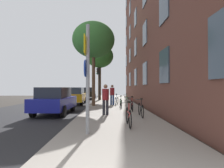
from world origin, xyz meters
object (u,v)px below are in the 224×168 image
Objects in this scene: bicycle_0 at (129,116)px; bicycle_4 at (117,100)px; sign_post at (87,72)px; car_0 at (55,100)px; pedestrian_1 at (112,93)px; tree_far at (100,57)px; pedestrian_0 at (106,97)px; bicycle_1 at (141,109)px; bicycle_2 at (132,105)px; bicycle_3 at (121,102)px; tree_near at (94,40)px; bicycle_5 at (126,99)px; car_2 at (88,93)px; traffic_light at (98,78)px; car_1 at (75,96)px.

bicycle_0 is 9.60m from bicycle_4.
car_0 is (-2.55, 5.33, -1.27)m from sign_post.
bicycle_0 is 0.95× the size of pedestrian_1.
sign_post is 17.22m from tree_far.
pedestrian_0 is (0.53, 4.23, -1.04)m from sign_post.
bicycle_1 is at bearing -78.60° from pedestrian_1.
tree_far is 4.30× the size of bicycle_4.
bicycle_4 is at bearing 99.11° from bicycle_2.
car_0 is (-4.92, 1.74, 0.35)m from bicycle_1.
bicycle_3 is 5.20m from car_0.
tree_near is at bearing 128.04° from bicycle_2.
car_0 is at bearing 160.47° from bicycle_1.
pedestrian_1 is (-0.41, -0.49, 0.62)m from bicycle_4.
car_0 reaches higher than bicycle_1.
pedestrian_1 reaches higher than pedestrian_0.
sign_post is at bearing -100.75° from bicycle_5.
bicycle_1 is 0.38× the size of car_2.
bicycle_5 is 0.98× the size of pedestrian_0.
sign_post is at bearing -88.21° from traffic_light.
car_1 is (0.01, 6.84, 0.00)m from car_0.
car_0 reaches higher than bicycle_2.
traffic_light reaches higher than bicycle_1.
bicycle_4 is (-0.77, 4.80, -0.00)m from bicycle_2.
bicycle_4 is at bearing -70.58° from car_2.
bicycle_1 reaches higher than bicycle_2.
tree_far is 12.62m from car_0.
pedestrian_0 is (-0.89, -6.55, 0.59)m from bicycle_4.
sign_post is 2.49m from bicycle_0.
sign_post is at bearing -83.99° from car_2.
car_2 is at bearing 104.67° from bicycle_1.
car_1 is at bearing 126.58° from tree_near.
tree_far is 4.26× the size of bicycle_3.
tree_far is (0.15, 7.40, -0.15)m from tree_near.
bicycle_2 is (2.71, -10.39, -2.29)m from traffic_light.
tree_near is 4.38× the size of bicycle_3.
bicycle_3 is at bearing -74.92° from traffic_light.
pedestrian_0 is 0.37× the size of car_2.
bicycle_2 is 4.80m from car_0.
bicycle_4 is at bearing -70.87° from traffic_light.
bicycle_0 is (2.03, -8.31, -5.06)m from tree_near.
bicycle_4 is at bearing -19.25° from car_1.
traffic_light is 2.33× the size of pedestrian_0.
car_0 is at bearing -126.04° from bicycle_4.
traffic_light is at bearing 104.61° from bicycle_2.
car_0 is at bearing 115.53° from sign_post.
bicycle_4 is (1.98, 1.29, -5.07)m from tree_near.
car_1 reaches higher than bicycle_0.
tree_near reaches higher than bicycle_5.
pedestrian_0 is at bearing -68.87° from car_1.
bicycle_2 reaches higher than bicycle_4.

